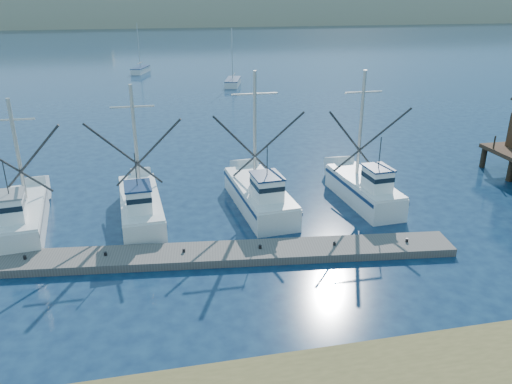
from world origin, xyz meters
TOP-DOWN VIEW (x-y plane):
  - ground at (0.00, 0.00)m, footprint 500.00×500.00m
  - floating_dock at (-7.80, 5.32)m, footprint 32.70×5.90m
  - dune_ridge at (0.00, 210.00)m, footprint 360.00×60.00m
  - trawler_fleet at (-7.06, 10.25)m, footprint 31.01×8.42m
  - sailboat_near at (5.19, 55.39)m, footprint 3.27×5.81m
  - sailboat_far at (-8.22, 70.74)m, footprint 3.31×5.61m

SIDE VIEW (x-z plane):
  - ground at x=0.00m, z-range 0.00..0.00m
  - floating_dock at x=-7.80m, z-range 0.00..0.44m
  - sailboat_near at x=5.19m, z-range -3.55..4.55m
  - sailboat_far at x=-8.22m, z-range -3.55..4.55m
  - trawler_fleet at x=-7.06m, z-range -3.39..5.29m
  - dune_ridge at x=0.00m, z-range 0.00..10.00m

